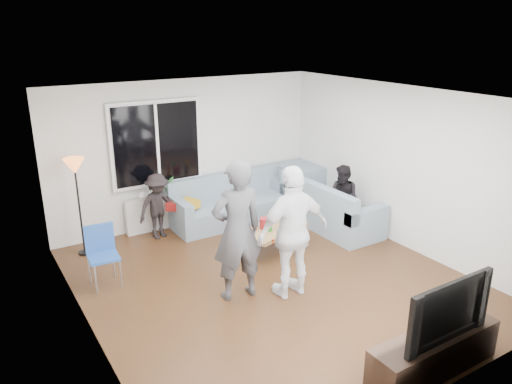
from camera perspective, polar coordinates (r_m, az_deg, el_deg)
floor at (r=7.19m, az=1.89°, el=-10.32°), size 5.00×5.50×0.04m
ceiling at (r=6.34m, az=2.14°, el=11.00°), size 5.00×5.50×0.04m
wall_back at (r=8.99m, az=-7.92°, el=4.59°), size 5.00×0.04×2.60m
wall_front at (r=4.81m, az=21.02°, el=-9.55°), size 5.00×0.04×2.60m
wall_left at (r=5.73m, az=-19.48°, el=-4.70°), size 0.04×5.50×2.60m
wall_right at (r=8.27m, az=16.68°, el=2.71°), size 0.04×5.50×2.60m
window_frame at (r=8.64m, az=-11.41°, el=5.52°), size 1.62×0.06×1.47m
window_glass at (r=8.60m, az=-11.31°, el=5.47°), size 1.50×0.02×1.35m
window_mullion at (r=8.59m, az=-11.29°, el=5.46°), size 0.05×0.03×1.35m
radiator at (r=8.96m, az=-10.81°, el=-2.26°), size 1.30×0.12×0.62m
potted_plant at (r=8.83m, az=-9.96°, el=0.75°), size 0.18×0.15×0.33m
vase at (r=8.70m, az=-12.92°, el=-0.30°), size 0.17×0.17×0.17m
sofa_back_section at (r=9.09m, az=-2.67°, el=-0.86°), size 2.30×0.85×0.85m
sofa_right_section at (r=8.96m, az=8.62°, el=-1.35°), size 2.00×0.85×0.85m
sofa_corner at (r=9.91m, az=5.30°, el=0.77°), size 0.85×0.85×0.85m
cushion_yellow at (r=8.65m, az=-8.03°, el=-1.47°), size 0.47×0.44×0.14m
cushion_red at (r=8.67m, az=-9.08°, el=-1.48°), size 0.46×0.44×0.13m
coffee_table at (r=7.99m, az=1.93°, el=-5.44°), size 1.23×0.89×0.40m
pitcher at (r=7.85m, az=1.04°, el=-3.61°), size 0.17×0.17×0.17m
side_chair at (r=7.18m, az=-17.18°, el=-7.22°), size 0.43×0.43×0.86m
floor_lamp at (r=8.14m, az=-19.69°, el=-1.72°), size 0.32×0.32×1.56m
player_left at (r=6.40m, az=-2.20°, el=-4.49°), size 0.74×0.52×1.90m
player_right at (r=6.49m, az=4.30°, el=-4.65°), size 1.07×0.47×1.80m
spectator_right at (r=8.68m, az=10.01°, el=-0.85°), size 0.59×0.68×1.20m
spectator_back at (r=8.50m, az=-11.23°, el=-1.61°), size 0.80×0.55×1.13m
tv_console at (r=5.75m, az=19.82°, el=-17.04°), size 1.60×0.40×0.44m
television at (r=5.45m, az=20.47°, el=-12.26°), size 1.17×0.15×0.67m
bottle_a at (r=7.75m, az=-0.15°, el=-3.69°), size 0.07×0.07×0.23m
bottle_c at (r=8.05m, az=1.52°, el=-2.98°), size 0.07×0.07×0.19m
bottle_d at (r=7.89m, az=3.76°, el=-3.29°), size 0.07×0.07×0.23m
bottle_b at (r=7.74m, az=1.60°, el=-3.74°), size 0.08×0.08×0.22m
bottle_e at (r=8.18m, az=3.67°, el=-2.51°), size 0.07×0.07×0.22m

